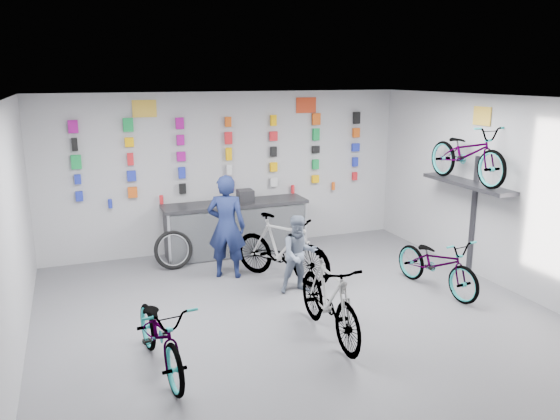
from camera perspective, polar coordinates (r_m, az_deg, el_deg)
name	(u,v)px	position (r m, az deg, el deg)	size (l,w,h in m)	color
floor	(314,334)	(7.33, 3.59, -12.79)	(8.00, 8.00, 0.00)	#56565B
ceiling	(318,101)	(6.56, 3.99, 11.33)	(8.00, 8.00, 0.00)	white
wall_back	(228,172)	(10.47, -5.44, 4.00)	(7.00, 7.00, 0.00)	#B2B2B4
wall_left	(4,256)	(6.25, -26.91, -4.32)	(8.00, 8.00, 0.00)	#B2B2B4
wall_right	(533,201)	(8.82, 24.92, 0.88)	(8.00, 8.00, 0.00)	#B2B2B4
counter	(236,229)	(10.26, -4.61, -1.99)	(2.70, 0.66, 1.00)	black
merch_wall	(226,155)	(10.34, -5.64, 5.76)	(5.56, 0.08, 1.57)	#1D2BAB
wall_bracket	(468,189)	(9.56, 19.07, 2.13)	(0.39, 1.90, 2.00)	#333338
sign_left	(144,109)	(10.01, -13.99, 10.24)	(0.42, 0.02, 0.30)	gold
sign_right	(306,105)	(10.85, 2.75, 10.88)	(0.42, 0.02, 0.30)	red
sign_side	(482,116)	(9.51, 20.35, 9.19)	(0.02, 0.40, 0.30)	gold
bike_left	(161,334)	(6.46, -12.37, -12.53)	(0.60, 1.71, 0.90)	gray
bike_center	(329,298)	(7.06, 5.16, -9.14)	(0.50, 1.78, 1.07)	gray
bike_right	(437,263)	(8.87, 16.10, -5.36)	(0.59, 1.71, 0.90)	gray
bike_service	(282,248)	(8.91, 0.20, -4.00)	(0.52, 1.83, 1.10)	gray
bike_wall	(467,153)	(9.42, 18.99, 5.61)	(0.63, 1.80, 0.95)	gray
clerk	(227,227)	(9.02, -5.61, -1.74)	(0.63, 0.42, 1.73)	#151F49
customer	(299,254)	(8.42, 2.03, -4.65)	(0.60, 0.46, 1.22)	slate
spare_wheel	(173,250)	(9.70, -11.08, -4.12)	(0.71, 0.32, 0.68)	black
register	(245,196)	(10.18, -3.65, 1.51)	(0.28, 0.30, 0.22)	black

